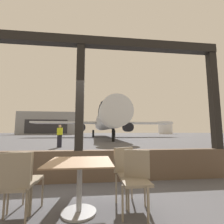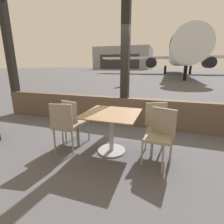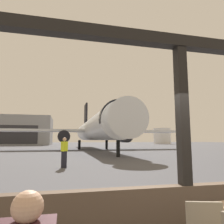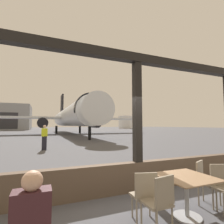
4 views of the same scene
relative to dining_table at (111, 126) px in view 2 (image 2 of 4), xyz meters
The scene contains 10 objects.
ground_plane 41.55m from the dining_table, 90.20° to the left, with size 220.00×220.00×0.00m, color #4C4C51.
window_frame 1.74m from the dining_table, 95.47° to the left, with size 7.68×0.24×3.72m.
dining_table is the anchor object (origin of this frame).
cafe_chair_window_left 0.87m from the dining_table, ahead, with size 0.49×0.49×0.92m.
cafe_chair_window_right 0.86m from the dining_table, behind, with size 0.47×0.47×0.91m.
cafe_chair_aisle_left 0.84m from the dining_table, 18.50° to the left, with size 0.51×0.51×0.92m.
cafe_chair_aisle_right 0.86m from the dining_table, 161.37° to the right, with size 0.44×0.44×0.94m.
airplane 32.25m from the dining_table, 85.22° to the left, with size 30.26×36.64×10.28m.
ground_crew_worker 10.80m from the dining_table, 102.67° to the left, with size 0.40×0.55×1.74m.
distant_hangar 74.89m from the dining_table, 103.99° to the left, with size 23.19×17.13×9.16m.
Camera 2 is at (1.04, -4.25, 1.56)m, focal length 26.64 mm.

